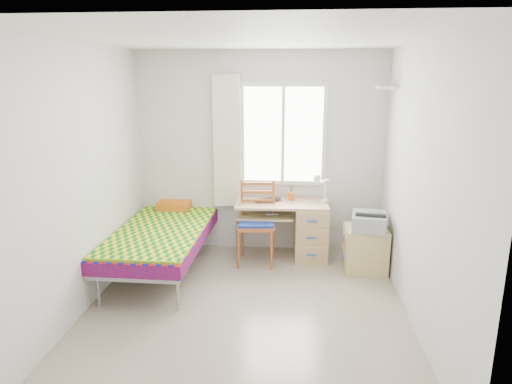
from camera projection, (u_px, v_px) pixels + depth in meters
The scene contains 17 objects.
floor at pixel (246, 311), 4.57m from camera, with size 3.50×3.50×0.00m, color #BCAD93.
ceiling at pixel (244, 38), 3.92m from camera, with size 3.50×3.50×0.00m, color white.
wall_back at pixel (260, 153), 5.93m from camera, with size 3.20×3.20×0.00m, color silver.
wall_left at pixel (80, 181), 4.38m from camera, with size 3.50×3.50×0.00m, color silver.
wall_right at pixel (421, 189), 4.11m from camera, with size 3.50×3.50×0.00m, color silver.
window at pixel (283, 135), 5.82m from camera, with size 1.10×0.04×1.30m.
curtain at pixel (227, 142), 5.86m from camera, with size 0.35×0.05×1.70m, color #F2E4C8.
floating_shelf at pixel (386, 88), 5.26m from camera, with size 0.20×0.32×0.03m, color white.
bed at pixel (165, 232), 5.51m from camera, with size 1.03×2.16×0.93m.
desk at pixel (305, 228), 5.81m from camera, with size 1.18×0.57×0.73m.
chair at pixel (257, 218), 5.65m from camera, with size 0.48×0.48×1.03m.
cabinet at pixel (365, 249), 5.45m from camera, with size 0.51×0.45×0.54m.
printer at pixel (369, 221), 5.33m from camera, with size 0.44×0.49×0.19m.
laptop at pixel (269, 201), 5.78m from camera, with size 0.34×0.22×0.03m, color black.
pen_cup at pixel (291, 196), 5.87m from camera, with size 0.08×0.08×0.10m, color orange.
task_lamp at pixel (321, 186), 5.62m from camera, with size 0.22×0.31×0.39m.
book at pixel (265, 212), 5.82m from camera, with size 0.15×0.21×0.02m, color gray.
Camera 1 is at (0.47, -4.10, 2.30)m, focal length 32.00 mm.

